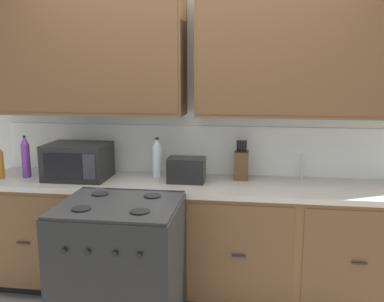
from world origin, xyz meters
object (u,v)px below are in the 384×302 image
(toaster, at_px, (186,170))
(bottle_violet, at_px, (26,157))
(knife_block, at_px, (241,165))
(bottle_clear, at_px, (157,158))
(stove_range, at_px, (121,272))
(microwave, at_px, (78,161))

(toaster, bearing_deg, bottle_violet, -178.65)
(knife_block, xyz_separation_m, bottle_clear, (-0.67, -0.01, 0.04))
(bottle_clear, bearing_deg, stove_range, -95.50)
(toaster, height_order, knife_block, knife_block)
(microwave, bearing_deg, stove_range, -49.59)
(microwave, bearing_deg, bottle_violet, -177.42)
(toaster, xyz_separation_m, bottle_violet, (-1.29, -0.03, 0.07))
(stove_range, xyz_separation_m, bottle_violet, (-0.96, 0.60, 0.61))
(stove_range, bearing_deg, bottle_violet, 147.83)
(stove_range, bearing_deg, knife_block, 46.46)
(toaster, xyz_separation_m, bottle_clear, (-0.26, 0.14, 0.06))
(stove_range, relative_size, toaster, 3.39)
(knife_block, bearing_deg, bottle_violet, -173.87)
(stove_range, relative_size, microwave, 1.98)
(toaster, bearing_deg, bottle_clear, 151.62)
(toaster, distance_m, knife_block, 0.44)
(bottle_clear, distance_m, bottle_violet, 1.05)
(microwave, xyz_separation_m, toaster, (0.86, 0.01, -0.04))
(knife_block, relative_size, bottle_violet, 0.92)
(knife_block, height_order, bottle_violet, bottle_violet)
(toaster, height_order, bottle_clear, bottle_clear)
(stove_range, distance_m, bottle_violet, 1.29)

